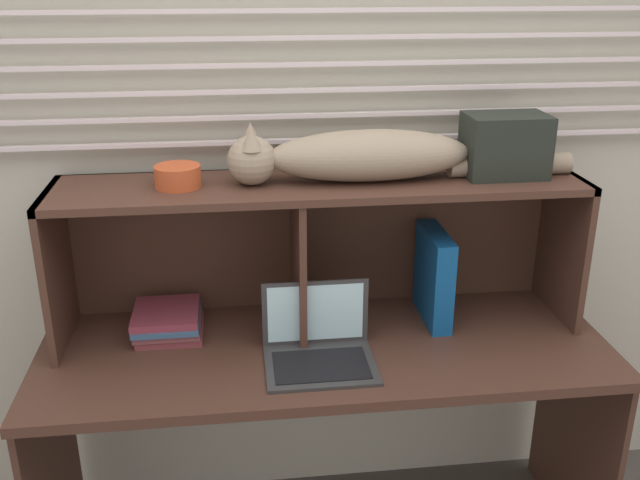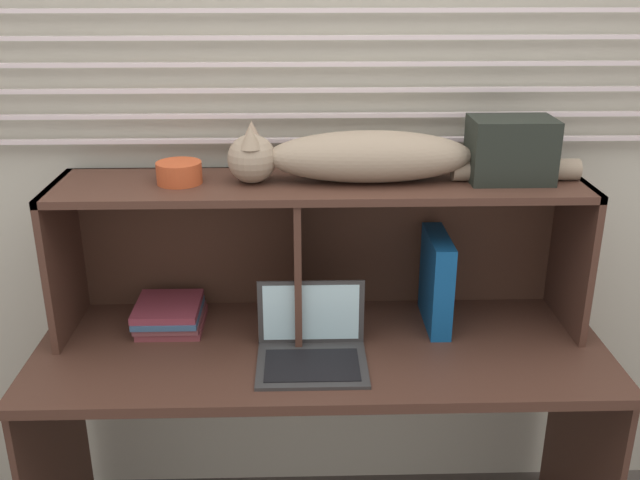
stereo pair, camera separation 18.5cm
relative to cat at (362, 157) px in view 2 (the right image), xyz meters
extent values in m
cube|color=beige|center=(-0.12, 0.21, -0.01)|extent=(4.40, 0.04, 2.50)
cube|color=silver|center=(-0.12, 0.16, 0.01)|extent=(3.51, 0.02, 0.01)
cube|color=silver|center=(-0.12, 0.16, 0.09)|extent=(3.51, 0.02, 0.01)
cube|color=silver|center=(-0.12, 0.16, 0.16)|extent=(3.51, 0.02, 0.01)
cube|color=silver|center=(-0.12, 0.16, 0.23)|extent=(3.51, 0.02, 0.01)
cube|color=silver|center=(-0.12, 0.16, 0.31)|extent=(3.51, 0.02, 0.01)
cube|color=silver|center=(-0.12, 0.16, 0.38)|extent=(3.51, 0.02, 0.01)
cube|color=#462B20|center=(-0.12, -0.13, -0.54)|extent=(1.64, 0.61, 0.03)
cube|color=#462B20|center=(-0.93, -0.13, -0.91)|extent=(0.02, 0.54, 0.70)
cube|color=#462B20|center=(0.69, -0.13, -0.91)|extent=(0.02, 0.54, 0.70)
cube|color=#462B20|center=(-0.12, 0.00, -0.08)|extent=(1.52, 0.33, 0.02)
cube|color=#462B20|center=(-0.87, 0.00, -0.30)|extent=(0.02, 0.33, 0.45)
cube|color=#462B20|center=(0.63, 0.00, -0.30)|extent=(0.02, 0.33, 0.45)
cube|color=#462B20|center=(-0.18, 0.00, -0.31)|extent=(0.02, 0.31, 0.43)
cube|color=#462C20|center=(-0.12, 0.16, -0.30)|extent=(1.52, 0.01, 0.45)
ellipsoid|color=gray|center=(0.02, 0.00, 0.00)|extent=(0.58, 0.18, 0.14)
sphere|color=gray|center=(-0.31, 0.00, 0.00)|extent=(0.14, 0.14, 0.14)
cone|color=gray|center=(-0.31, -0.03, 0.07)|extent=(0.06, 0.06, 0.06)
cone|color=gray|center=(-0.31, 0.03, 0.07)|extent=(0.06, 0.06, 0.06)
cylinder|color=gray|center=(0.44, 0.00, -0.04)|extent=(0.36, 0.06, 0.06)
cube|color=#323232|center=(-0.15, -0.24, -0.52)|extent=(0.30, 0.24, 0.01)
cube|color=#323232|center=(-0.15, -0.13, -0.42)|extent=(0.30, 0.01, 0.19)
cube|color=#B2E0EA|center=(-0.15, -0.13, -0.42)|extent=(0.27, 0.00, 0.17)
cube|color=black|center=(-0.15, -0.26, -0.51)|extent=(0.26, 0.17, 0.00)
cube|color=#0F4B8A|center=(0.23, 0.00, -0.38)|extent=(0.06, 0.24, 0.28)
cube|color=brown|center=(-0.57, 0.00, -0.51)|extent=(0.19, 0.20, 0.02)
cube|color=brown|center=(-0.57, 0.00, -0.50)|extent=(0.19, 0.20, 0.02)
cube|color=#36597D|center=(-0.57, 0.00, -0.48)|extent=(0.19, 0.20, 0.02)
cube|color=brown|center=(-0.58, 0.00, -0.46)|extent=(0.19, 0.20, 0.02)
cylinder|color=#B74A25|center=(-0.51, 0.00, -0.04)|extent=(0.13, 0.13, 0.06)
cube|color=black|center=(0.42, 0.00, 0.02)|extent=(0.23, 0.16, 0.18)
camera|label=1|loc=(-0.36, -1.93, 0.51)|focal=40.23mm
camera|label=2|loc=(-0.17, -1.95, 0.51)|focal=40.23mm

